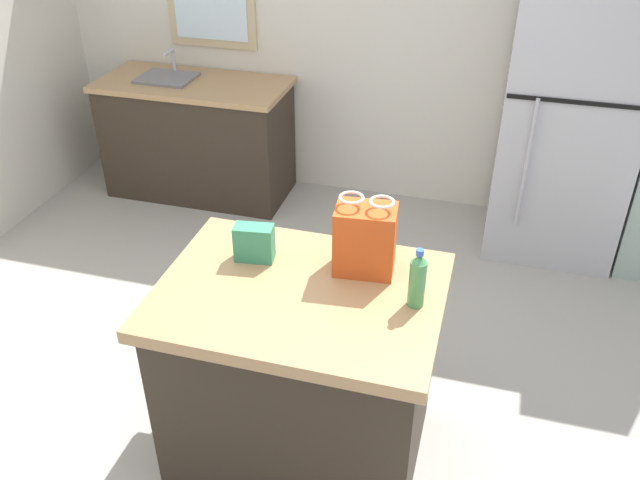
{
  "coord_description": "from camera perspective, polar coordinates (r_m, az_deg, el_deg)",
  "views": [
    {
      "loc": [
        0.71,
        -2.25,
        2.53
      ],
      "look_at": [
        0.05,
        0.09,
        0.97
      ],
      "focal_mm": 37.67,
      "sensor_mm": 36.0,
      "label": 1
    }
  ],
  "objects": [
    {
      "name": "ground",
      "position": [
        3.46,
        -1.18,
        -14.38
      ],
      "size": [
        6.24,
        6.24,
        0.0
      ],
      "primitive_type": "plane",
      "color": "#ADA89E"
    },
    {
      "name": "back_wall",
      "position": [
        4.88,
        6.91,
        17.2
      ],
      "size": [
        5.2,
        0.13,
        2.5
      ],
      "color": "silver",
      "rests_on": "ground"
    },
    {
      "name": "kitchen_island",
      "position": [
        2.97,
        -1.6,
        -11.3
      ],
      "size": [
        1.14,
        0.86,
        0.92
      ],
      "color": "#33281E",
      "rests_on": "ground"
    },
    {
      "name": "refrigerator",
      "position": [
        4.53,
        20.42,
        9.83
      ],
      "size": [
        0.81,
        0.75,
        1.85
      ],
      "color": "#B7B7BC",
      "rests_on": "ground"
    },
    {
      "name": "sink_counter",
      "position": [
        5.22,
        -10.37,
        8.62
      ],
      "size": [
        1.39,
        0.65,
        1.07
      ],
      "color": "#33281E",
      "rests_on": "ground"
    },
    {
      "name": "shopping_bag",
      "position": [
        2.71,
        3.85,
        0.09
      ],
      "size": [
        0.26,
        0.19,
        0.34
      ],
      "color": "#DB511E",
      "rests_on": "kitchen_island"
    },
    {
      "name": "small_box",
      "position": [
        2.83,
        -5.61,
        -0.25
      ],
      "size": [
        0.17,
        0.11,
        0.16
      ],
      "primitive_type": "cube",
      "rotation": [
        0.0,
        0.0,
        0.14
      ],
      "color": "#388E66",
      "rests_on": "kitchen_island"
    },
    {
      "name": "bottle",
      "position": [
        2.56,
        8.27,
        -3.41
      ],
      "size": [
        0.07,
        0.07,
        0.25
      ],
      "color": "#4C9956",
      "rests_on": "kitchen_island"
    }
  ]
}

